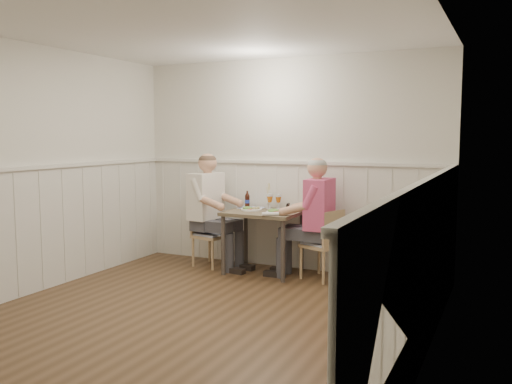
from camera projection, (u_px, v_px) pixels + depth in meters
ground_plane at (192, 321)px, 4.84m from camera, size 4.50×4.50×0.00m
room_shell at (190, 151)px, 4.68m from camera, size 4.04×4.54×2.60m
wainscot at (228, 233)px, 5.38m from camera, size 4.00×4.49×1.34m
dining_table at (263, 220)px, 6.48m from camera, size 0.86×0.70×0.75m
chair_right at (325, 242)px, 6.18m from camera, size 0.49×0.49×0.81m
chair_left at (208, 232)px, 6.88m from camera, size 0.44×0.44×0.79m
man_in_pink at (315, 228)px, 6.20m from camera, size 0.66×0.46×1.43m
diner_cream at (209, 219)px, 6.81m from camera, size 0.71×0.50×1.46m
plate_man at (277, 211)px, 6.32m from camera, size 0.28×0.28×0.07m
plate_diner at (250, 209)px, 6.56m from camera, size 0.26×0.26×0.07m
beer_glass_a at (278, 199)px, 6.65m from camera, size 0.07×0.07×0.18m
beer_glass_b at (270, 199)px, 6.65m from camera, size 0.08×0.08×0.19m
beer_bottle at (247, 200)px, 6.76m from camera, size 0.06×0.06×0.21m
rolled_napkin at (270, 214)px, 6.09m from camera, size 0.18×0.15×0.04m
grass_vase at (267, 196)px, 6.70m from camera, size 0.04×0.04×0.33m
gingham_mat at (252, 208)px, 6.76m from camera, size 0.33×0.27×0.01m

